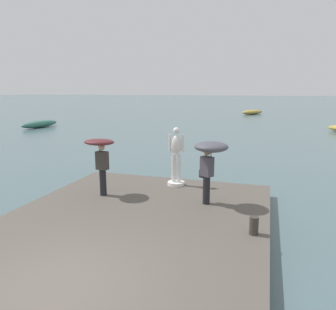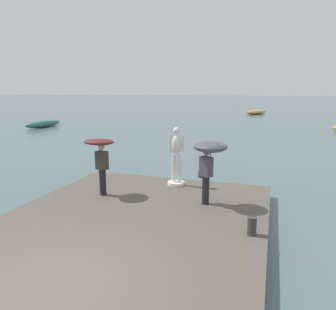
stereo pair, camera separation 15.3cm
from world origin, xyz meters
name	(u,v)px [view 2 (the right image)]	position (x,y,z in m)	size (l,w,h in m)	color
ground_plane	(246,119)	(0.00, 40.00, 0.00)	(400.00, 400.00, 0.00)	#4C666B
pier	(116,240)	(0.00, 2.23, 0.20)	(7.16, 10.46, 0.40)	#564F47
statue_white_figure	(176,159)	(0.25, 6.58, 1.36)	(0.63, 0.63, 2.14)	white
onlooker_left	(100,151)	(-1.81, 4.76, 1.88)	(1.12, 1.13, 1.91)	black
onlooker_right	(209,154)	(1.77, 4.89, 1.97)	(1.41, 1.41, 1.95)	black
mooring_bollard	(252,226)	(3.19, 3.11, 0.62)	(0.22, 0.22, 0.45)	#38332D
boat_near	(43,124)	(-19.44, 23.83, 0.36)	(1.44, 4.99, 0.72)	#336B5B
boat_mid	(256,112)	(0.78, 49.68, 0.37)	(3.89, 4.83, 0.75)	#B2993D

